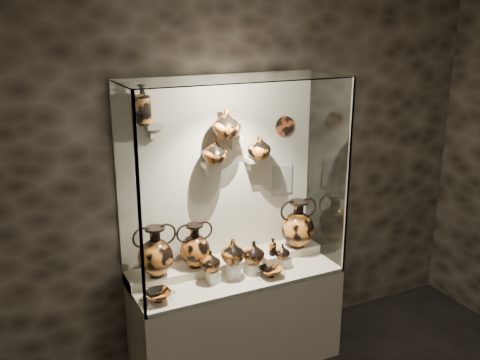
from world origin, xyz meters
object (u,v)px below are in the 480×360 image
(amphora_right, at_px, (298,224))
(ovoid_vase_a, at_px, (215,151))
(jug_e, at_px, (282,251))
(ovoid_vase_b, at_px, (226,123))
(ovoid_vase_c, at_px, (259,147))
(amphora_left, at_px, (156,251))
(jug_a, at_px, (210,261))
(kylix_left, at_px, (158,295))
(lekythos_small, at_px, (273,246))
(jug_c, at_px, (254,252))
(lekythos_tall, at_px, (143,103))
(amphora_mid, at_px, (195,245))
(kylix_right, at_px, (271,271))
(jug_b, at_px, (233,251))

(amphora_right, relative_size, ovoid_vase_a, 2.05)
(jug_e, bearing_deg, ovoid_vase_b, 158.96)
(amphora_right, height_order, ovoid_vase_c, ovoid_vase_c)
(amphora_left, bearing_deg, jug_a, -3.59)
(amphora_left, relative_size, ovoid_vase_c, 2.03)
(ovoid_vase_a, distance_m, ovoid_vase_b, 0.23)
(kylix_left, relative_size, ovoid_vase_b, 1.06)
(ovoid_vase_c, bearing_deg, lekythos_small, -97.24)
(ovoid_vase_b, bearing_deg, jug_c, -39.61)
(lekythos_tall, relative_size, ovoid_vase_b, 1.39)
(ovoid_vase_c, bearing_deg, amphora_left, 173.57)
(amphora_mid, xyz_separation_m, lekythos_small, (0.61, -0.18, -0.05))
(amphora_right, xyz_separation_m, kylix_right, (-0.42, -0.28, -0.23))
(jug_c, relative_size, lekythos_tall, 0.56)
(jug_a, relative_size, lekythos_tall, 0.51)
(jug_b, bearing_deg, ovoid_vase_b, 88.78)
(jug_a, xyz_separation_m, kylix_left, (-0.46, -0.11, -0.13))
(lekythos_small, distance_m, lekythos_tall, 1.55)
(jug_e, bearing_deg, amphora_left, 179.61)
(amphora_left, height_order, ovoid_vase_a, ovoid_vase_a)
(jug_c, xyz_separation_m, ovoid_vase_b, (-0.14, 0.21, 1.02))
(jug_c, distance_m, lekythos_small, 0.18)
(jug_a, distance_m, jug_c, 0.38)
(ovoid_vase_b, bearing_deg, lekythos_small, -16.50)
(jug_b, distance_m, ovoid_vase_b, 1.00)
(jug_e, distance_m, lekythos_small, 0.10)
(ovoid_vase_c, bearing_deg, kylix_left, -171.87)
(amphora_right, bearing_deg, kylix_right, -162.88)
(amphora_left, xyz_separation_m, jug_c, (0.76, -0.16, -0.09))
(jug_a, xyz_separation_m, jug_e, (0.63, -0.02, -0.04))
(kylix_right, height_order, ovoid_vase_a, ovoid_vase_a)
(lekythos_small, bearing_deg, kylix_left, 166.34)
(jug_b, relative_size, lekythos_small, 1.22)
(lekythos_small, height_order, ovoid_vase_c, ovoid_vase_c)
(jug_e, xyz_separation_m, lekythos_tall, (-1.03, 0.28, 1.26))
(lekythos_tall, bearing_deg, amphora_mid, -14.08)
(jug_b, relative_size, jug_c, 1.10)
(jug_b, xyz_separation_m, ovoid_vase_c, (0.35, 0.24, 0.76))
(amphora_mid, distance_m, lekythos_tall, 1.20)
(ovoid_vase_a, bearing_deg, lekythos_tall, -164.39)
(kylix_left, distance_m, ovoid_vase_b, 1.39)
(kylix_right, distance_m, ovoid_vase_c, 1.01)
(amphora_left, relative_size, kylix_right, 1.70)
(jug_b, distance_m, kylix_left, 0.68)
(amphora_left, relative_size, amphora_mid, 1.11)
(amphora_right, bearing_deg, amphora_mid, 162.02)
(jug_e, relative_size, kylix_right, 0.54)
(jug_e, distance_m, lekythos_tall, 1.65)
(jug_e, xyz_separation_m, ovoid_vase_c, (-0.09, 0.25, 0.84))
(amphora_right, xyz_separation_m, kylix_left, (-1.35, -0.26, -0.23))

